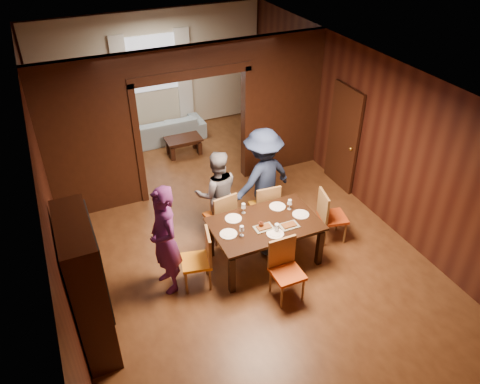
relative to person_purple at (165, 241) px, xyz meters
name	(u,v)px	position (x,y,z in m)	size (l,w,h in m)	color
floor	(227,230)	(1.35, 0.90, -0.89)	(9.00, 9.00, 0.00)	#4C2A15
ceiling	(224,74)	(1.35, 0.90, 2.01)	(5.50, 9.00, 0.02)	silver
room_walls	(188,113)	(1.35, 2.78, 0.61)	(5.52, 9.01, 2.90)	black
person_purple	(165,241)	(0.00, 0.00, 0.00)	(0.65, 0.43, 1.79)	#551F5A
person_grey	(217,194)	(1.20, 0.96, -0.10)	(0.77, 0.60, 1.59)	slate
person_navy	(263,178)	(2.04, 0.89, 0.04)	(1.20, 0.69, 1.86)	#19233F
sofa	(163,129)	(1.31, 4.75, -0.61)	(1.97, 0.77, 0.57)	#93AEC0
serving_bowl	(269,214)	(1.75, 0.06, -0.10)	(0.30, 0.30, 0.07)	black
dining_table	(264,241)	(1.61, -0.07, -0.51)	(1.70, 1.06, 0.76)	black
coffee_table	(184,146)	(1.54, 3.89, -0.69)	(0.80, 0.50, 0.40)	black
chair_left	(196,260)	(0.41, -0.14, -0.41)	(0.44, 0.44, 0.97)	orange
chair_right	(333,216)	(2.93, -0.05, -0.41)	(0.44, 0.44, 0.97)	#C23F12
chair_far_l	(220,215)	(1.17, 0.77, -0.41)	(0.44, 0.44, 0.97)	#D35B13
chair_far_r	(264,205)	(1.98, 0.70, -0.41)	(0.44, 0.44, 0.97)	#C27312
chair_near	(287,272)	(1.55, -0.94, -0.41)	(0.44, 0.44, 0.97)	#D74E14
hutch	(87,287)	(-1.18, -0.60, 0.11)	(0.40, 1.20, 2.00)	black
door_right	(343,138)	(4.05, 1.40, 0.16)	(0.06, 0.90, 2.10)	black
window_far	(152,63)	(1.35, 5.34, 0.81)	(1.20, 0.03, 1.30)	silver
curtain_left	(123,87)	(0.60, 5.30, 0.36)	(0.35, 0.06, 2.40)	white
curtain_right	(184,78)	(2.10, 5.30, 0.36)	(0.35, 0.06, 2.40)	white
plate_left	(229,234)	(0.97, -0.10, -0.13)	(0.27, 0.27, 0.01)	white
plate_far_l	(233,219)	(1.19, 0.23, -0.13)	(0.27, 0.27, 0.01)	white
plate_far_r	(277,207)	(1.99, 0.23, -0.13)	(0.27, 0.27, 0.01)	white
plate_right	(301,214)	(2.23, -0.11, -0.13)	(0.27, 0.27, 0.01)	white
plate_near	(275,234)	(1.62, -0.38, -0.13)	(0.27, 0.27, 0.01)	white
platter_a	(264,227)	(1.53, -0.19, -0.12)	(0.30, 0.20, 0.04)	gray
platter_b	(289,225)	(1.91, -0.30, -0.12)	(0.30, 0.20, 0.04)	gray
wineglass_left	(242,231)	(1.14, -0.21, -0.04)	(0.08, 0.08, 0.18)	silver
wineglass_far	(243,208)	(1.41, 0.31, -0.04)	(0.08, 0.08, 0.18)	silver
wineglass_right	(290,204)	(2.14, 0.10, -0.04)	(0.08, 0.08, 0.18)	white
tumbler	(277,228)	(1.67, -0.33, -0.06)	(0.07, 0.07, 0.14)	silver
condiment_jar	(261,225)	(1.50, -0.15, -0.08)	(0.08, 0.08, 0.11)	#461D10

